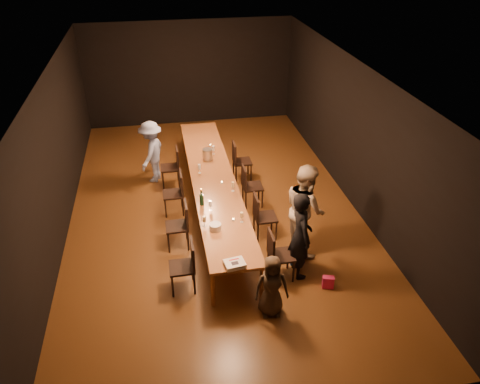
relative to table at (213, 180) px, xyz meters
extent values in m
plane|color=#4B2B12|center=(0.00, 0.00, -0.70)|extent=(10.00, 10.00, 0.00)
cube|color=black|center=(0.00, 5.00, 0.80)|extent=(6.00, 0.04, 3.00)
cube|color=black|center=(0.00, -5.00, 0.80)|extent=(6.00, 0.04, 3.00)
cube|color=black|center=(-3.00, 0.00, 0.80)|extent=(0.04, 10.00, 3.00)
cube|color=black|center=(3.00, 0.00, 0.80)|extent=(0.04, 10.00, 3.00)
cube|color=silver|center=(0.00, 0.00, 2.30)|extent=(6.00, 10.00, 0.04)
cube|color=brown|center=(0.00, 0.00, 0.02)|extent=(0.90, 6.00, 0.05)
cylinder|color=brown|center=(-0.40, -2.90, -0.35)|extent=(0.08, 0.08, 0.70)
cylinder|color=brown|center=(0.40, -2.90, -0.35)|extent=(0.08, 0.08, 0.70)
cylinder|color=brown|center=(-0.40, 2.90, -0.35)|extent=(0.08, 0.08, 0.70)
cylinder|color=brown|center=(0.40, 2.90, -0.35)|extent=(0.08, 0.08, 0.70)
imported|color=black|center=(1.18, -2.36, 0.11)|extent=(0.41, 0.61, 1.62)
imported|color=#BBA78C|center=(1.47, -1.67, 0.18)|extent=(0.75, 0.92, 1.76)
imported|color=#8A9ED6|center=(-1.23, 1.51, 0.04)|extent=(0.88, 1.09, 1.48)
imported|color=#3E3022|center=(0.48, -3.21, -0.16)|extent=(0.55, 0.38, 1.08)
cube|color=#D41F62|center=(1.57, -2.84, -0.59)|extent=(0.21, 0.15, 0.23)
cube|color=#224E93|center=(1.22, -2.10, -0.56)|extent=(0.24, 0.16, 0.29)
cube|color=white|center=(-0.04, -2.88, 0.08)|extent=(0.35, 0.29, 0.07)
cube|color=black|center=(-0.04, -2.90, 0.12)|extent=(0.12, 0.10, 0.00)
cube|color=red|center=(-0.04, -2.81, 0.12)|extent=(0.16, 0.05, 0.00)
cylinder|color=silver|center=(-0.21, -1.86, 0.11)|extent=(0.22, 0.22, 0.12)
cylinder|color=#B5B6BA|center=(0.00, 0.88, 0.17)|extent=(0.24, 0.24, 0.25)
cylinder|color=#B2B7B2|center=(0.15, -1.63, 0.06)|extent=(0.05, 0.05, 0.03)
cylinder|color=#B2B7B2|center=(0.15, -0.26, 0.06)|extent=(0.05, 0.05, 0.03)
cylinder|color=#B2B7B2|center=(0.15, 1.56, 0.06)|extent=(0.05, 0.05, 0.03)
camera|label=1|loc=(-1.00, -8.48, 4.77)|focal=35.00mm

